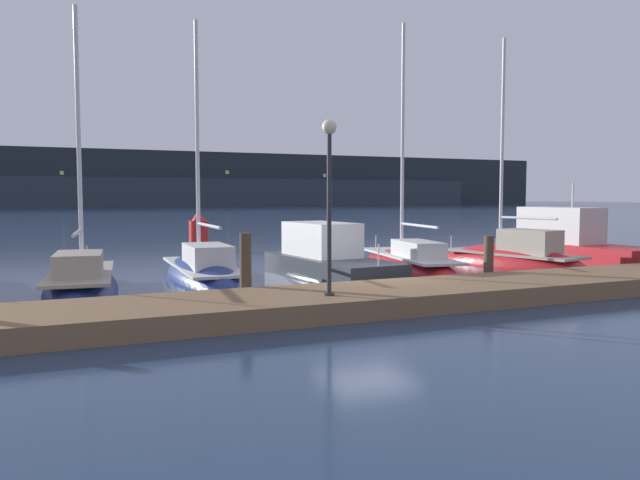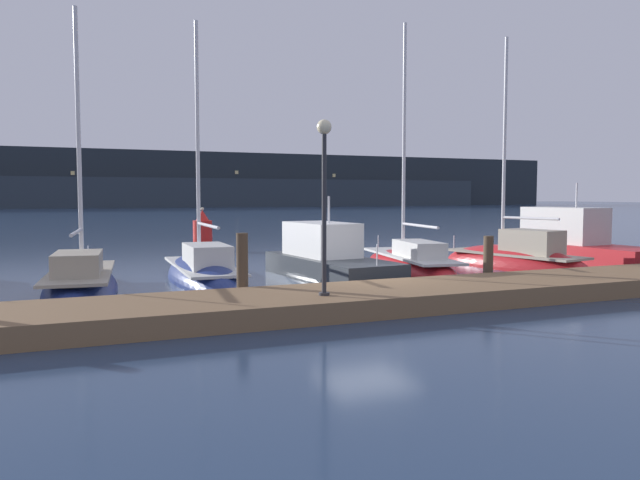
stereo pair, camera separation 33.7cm
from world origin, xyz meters
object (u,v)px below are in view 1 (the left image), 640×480
Objects in this scene: motorboat_berth_7 at (571,252)px; rowboat_adrift at (583,251)px; sailboat_berth_3 at (203,278)px; sailboat_berth_6 at (513,265)px; dock_lamppost at (329,178)px; motorboat_berth_4 at (329,269)px; sailboat_berth_2 at (81,289)px; channel_buoy at (199,234)px; sailboat_berth_5 at (408,267)px.

rowboat_adrift is (4.24, 3.36, -0.39)m from motorboat_berth_7.
sailboat_berth_3 is 0.96× the size of sailboat_berth_6.
dock_lamppost is at bearing -79.43° from sailboat_berth_3.
sailboat_berth_3 is at bearing 165.67° from motorboat_berth_4.
motorboat_berth_7 is 5.42m from rowboat_adrift.
sailboat_berth_6 is (14.51, -0.19, 0.01)m from sailboat_berth_2.
channel_buoy is at bearing 97.22° from motorboat_berth_4.
dock_lamppost is 20.30m from rowboat_adrift.
channel_buoy is at bearing 114.67° from sailboat_berth_5.
sailboat_berth_6 is at bearing -152.10° from rowboat_adrift.
rowboat_adrift is (17.65, 9.56, -2.99)m from dock_lamppost.
sailboat_berth_6 is 14.61m from channel_buoy.
motorboat_berth_7 is (10.84, 0.65, 0.09)m from motorboat_berth_4.
sailboat_berth_6 is 3.74m from motorboat_berth_7.
sailboat_berth_2 is at bearing -164.99° from sailboat_berth_3.
dock_lamppost reaches higher than rowboat_adrift.
sailboat_berth_3 is 1.35× the size of motorboat_berth_4.
sailboat_berth_6 is at bearing -5.90° from sailboat_berth_3.
channel_buoy is at bearing 86.29° from dock_lamppost.
motorboat_berth_4 is 0.69× the size of sailboat_berth_5.
sailboat_berth_3 is 19.11m from rowboat_adrift.
sailboat_berth_2 is 3.65m from sailboat_berth_3.
rowboat_adrift is (7.88, 4.17, -0.12)m from sailboat_berth_6.
sailboat_berth_2 is 7.87m from dock_lamppost.
sailboat_berth_6 is (10.99, -1.14, 0.03)m from sailboat_berth_3.
sailboat_berth_5 reaches higher than rowboat_adrift.
dock_lamppost reaches higher than motorboat_berth_7.
motorboat_berth_7 reaches higher than channel_buoy.
sailboat_berth_5 is at bearing -164.86° from rowboat_adrift.
dock_lamppost is at bearing -151.55° from rowboat_adrift.
channel_buoy is (-4.92, 10.72, 0.67)m from sailboat_berth_5.
dock_lamppost is (-2.58, -5.56, 2.69)m from motorboat_berth_4.
motorboat_berth_7 is at bearing -1.26° from sailboat_berth_3.
sailboat_berth_5 is 4.54× the size of channel_buoy.
motorboat_berth_4 is 0.87× the size of motorboat_berth_7.
motorboat_berth_4 is 0.71× the size of sailboat_berth_6.
sailboat_berth_6 is 1.22× the size of motorboat_berth_7.
sailboat_berth_2 reaches higher than channel_buoy.
sailboat_berth_5 reaches higher than dock_lamppost.
sailboat_berth_5 is 1.02× the size of sailboat_berth_6.
sailboat_berth_3 is at bearing 15.01° from sailboat_berth_2.
sailboat_berth_3 is 1.18× the size of motorboat_berth_7.
motorboat_berth_7 is 2.91× the size of rowboat_adrift.
motorboat_berth_4 is at bearing -0.20° from sailboat_berth_2.
sailboat_berth_3 reaches higher than channel_buoy.
sailboat_berth_5 is (7.25, -0.11, 0.01)m from sailboat_berth_3.
sailboat_berth_2 reaches higher than rowboat_adrift.
channel_buoy is (-1.47, 11.58, 0.47)m from motorboat_berth_4.
sailboat_berth_3 is 0.94× the size of sailboat_berth_5.
sailboat_berth_6 is at bearing -15.36° from sailboat_berth_5.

